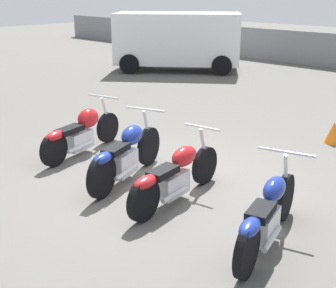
{
  "coord_description": "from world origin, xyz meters",
  "views": [
    {
      "loc": [
        4.79,
        -4.96,
        2.97
      ],
      "look_at": [
        0.0,
        -0.08,
        0.65
      ],
      "focal_mm": 50.0,
      "sensor_mm": 36.0,
      "label": 1
    }
  ],
  "objects_px": {
    "motorcycle_slot_3": "(267,215)",
    "parked_van": "(178,39)",
    "motorcycle_slot_1": "(126,154)",
    "motorcycle_slot_0": "(81,132)",
    "traffic_cone_near": "(334,132)",
    "motorcycle_slot_2": "(175,175)"
  },
  "relations": [
    {
      "from": "motorcycle_slot_1",
      "to": "parked_van",
      "type": "relative_size",
      "value": 0.45
    },
    {
      "from": "motorcycle_slot_0",
      "to": "motorcycle_slot_1",
      "type": "distance_m",
      "value": 1.56
    },
    {
      "from": "motorcycle_slot_0",
      "to": "traffic_cone_near",
      "type": "bearing_deg",
      "value": 37.01
    },
    {
      "from": "motorcycle_slot_1",
      "to": "traffic_cone_near",
      "type": "height_order",
      "value": "motorcycle_slot_1"
    },
    {
      "from": "motorcycle_slot_1",
      "to": "motorcycle_slot_3",
      "type": "height_order",
      "value": "motorcycle_slot_1"
    },
    {
      "from": "motorcycle_slot_1",
      "to": "parked_van",
      "type": "bearing_deg",
      "value": 109.27
    },
    {
      "from": "motorcycle_slot_0",
      "to": "traffic_cone_near",
      "type": "xyz_separation_m",
      "value": [
        3.04,
        3.85,
        -0.2
      ]
    },
    {
      "from": "motorcycle_slot_0",
      "to": "motorcycle_slot_1",
      "type": "bearing_deg",
      "value": -23.8
    },
    {
      "from": "motorcycle_slot_0",
      "to": "parked_van",
      "type": "distance_m",
      "value": 9.31
    },
    {
      "from": "motorcycle_slot_0",
      "to": "motorcycle_slot_2",
      "type": "relative_size",
      "value": 0.98
    },
    {
      "from": "parked_van",
      "to": "traffic_cone_near",
      "type": "height_order",
      "value": "parked_van"
    },
    {
      "from": "motorcycle_slot_1",
      "to": "motorcycle_slot_3",
      "type": "xyz_separation_m",
      "value": [
        2.72,
        -0.14,
        -0.03
      ]
    },
    {
      "from": "parked_van",
      "to": "traffic_cone_near",
      "type": "xyz_separation_m",
      "value": [
        8.02,
        -3.98,
        -0.93
      ]
    },
    {
      "from": "motorcycle_slot_1",
      "to": "motorcycle_slot_2",
      "type": "height_order",
      "value": "motorcycle_slot_1"
    },
    {
      "from": "motorcycle_slot_1",
      "to": "motorcycle_slot_2",
      "type": "distance_m",
      "value": 1.1
    },
    {
      "from": "motorcycle_slot_2",
      "to": "parked_van",
      "type": "height_order",
      "value": "parked_van"
    },
    {
      "from": "motorcycle_slot_0",
      "to": "motorcycle_slot_3",
      "type": "xyz_separation_m",
      "value": [
        4.26,
        -0.39,
        -0.01
      ]
    },
    {
      "from": "motorcycle_slot_3",
      "to": "parked_van",
      "type": "distance_m",
      "value": 12.39
    },
    {
      "from": "parked_van",
      "to": "traffic_cone_near",
      "type": "relative_size",
      "value": 10.56
    },
    {
      "from": "motorcycle_slot_2",
      "to": "motorcycle_slot_3",
      "type": "distance_m",
      "value": 1.63
    },
    {
      "from": "motorcycle_slot_1",
      "to": "motorcycle_slot_3",
      "type": "relative_size",
      "value": 1.0
    },
    {
      "from": "motorcycle_slot_3",
      "to": "parked_van",
      "type": "relative_size",
      "value": 0.45
    }
  ]
}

